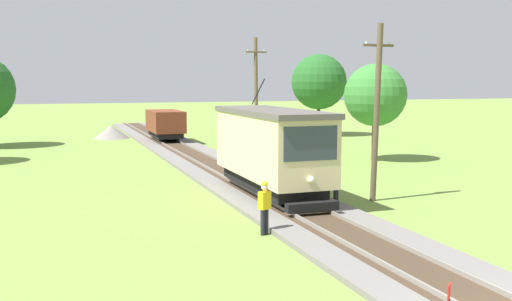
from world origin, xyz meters
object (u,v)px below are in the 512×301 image
Objects in this scene: track_worker at (265,205)px; tree_left_near at (375,95)px; second_worker at (336,179)px; red_tram at (271,148)px; freight_car at (165,124)px; gravel_pile at (112,132)px; utility_pole_near_tram at (377,112)px; utility_pole_mid at (256,97)px; tree_right_near at (319,82)px.

tree_left_near is at bearing 114.12° from track_worker.
red_tram is at bearing 11.58° from second_worker.
freight_car is 1.64× the size of gravel_pile.
utility_pole_near_tram is 12.69m from tree_left_near.
track_worker is 5.89m from second_worker.
red_tram is 4.79× the size of second_worker.
freight_car is at bearing 90.01° from red_tram.
utility_pole_near_tram is at bearing -140.10° from second_worker.
utility_pole_mid is at bearing -71.12° from freight_car.
second_worker is at bearing 170.14° from utility_pole_near_tram.
gravel_pile is at bearing 114.66° from utility_pole_mid.
utility_pole_mid is 16.68m from tree_right_near.
utility_pole_near_tram reaches higher than red_tram.
freight_car is 0.69× the size of tree_right_near.
utility_pole_mid reaches higher than tree_right_near.
freight_car is 0.85× the size of tree_left_near.
utility_pole_near_tram reaches higher than tree_left_near.
red_tram is 2.70× the size of gravel_pile.
red_tram is 1.14× the size of tree_right_near.
freight_car is at bearing 124.10° from tree_left_near.
track_worker is at bearing -112.89° from red_tram.
tree_right_near is at bearing 76.12° from tree_left_near.
second_worker is at bearing -79.16° from gravel_pile.
utility_pole_mid is 19.59m from track_worker.
freight_car is at bearing 151.01° from track_worker.
utility_pole_near_tram is at bearing -90.00° from utility_pole_mid.
utility_pole_near_tram reaches higher than freight_car.
red_tram reaches higher than gravel_pile.
utility_pole_mid is at bearing -129.64° from tree_right_near.
utility_pole_near_tram is 1.20× the size of tree_left_near.
track_worker is (-6.19, -3.48, -2.77)m from utility_pole_near_tram.
gravel_pile is 31.76m from second_worker.
tree_left_near is (12.66, 14.38, 3.15)m from track_worker.
second_worker is (2.21, -1.74, -1.21)m from red_tram.
second_worker is 30.29m from tree_right_near.
gravel_pile is (-3.76, 5.30, -0.97)m from freight_car.
red_tram is 1.64× the size of freight_car.
utility_pole_near_tram is 14.87m from utility_pole_mid.
utility_pole_mid is at bearing 136.85° from track_worker.
freight_car is 2.91× the size of second_worker.
tree_left_near is 17.32m from tree_right_near.
utility_pole_near_tram is 3.24m from second_worker.
utility_pole_near_tram is (3.87, -26.17, 2.20)m from freight_car.
track_worker is 0.24× the size of tree_right_near.
utility_pole_mid is 2.47× the size of gravel_pile.
tree_right_near reaches higher than utility_pole_near_tram.
tree_right_near is (4.15, 16.79, 0.81)m from tree_left_near.
track_worker is 1.00× the size of second_worker.
track_worker is (1.44, -34.95, 0.40)m from gravel_pile.
freight_car is 25.99m from second_worker.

